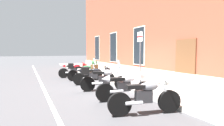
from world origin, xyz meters
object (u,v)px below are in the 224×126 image
at_px(motorcycle_red_sport, 76,69).
at_px(motorcycle_white_sport, 127,85).
at_px(motorcycle_grey_naked, 146,97).
at_px(motorcycle_green_touring, 83,71).
at_px(parking_sign, 140,51).
at_px(barrel_planter, 94,67).
at_px(motorcycle_silver_touring, 102,78).
at_px(motorcycle_black_sport, 96,74).

distance_m(motorcycle_red_sport, motorcycle_white_sport, 5.90).
bearing_deg(motorcycle_grey_naked, motorcycle_green_touring, 178.88).
height_order(motorcycle_red_sport, motorcycle_white_sport, motorcycle_red_sport).
xyz_separation_m(parking_sign, barrel_planter, (-5.28, -0.22, -1.20)).
bearing_deg(motorcycle_red_sport, motorcycle_green_touring, 3.85).
bearing_deg(barrel_planter, motorcycle_red_sport, -65.06).
xyz_separation_m(motorcycle_white_sport, parking_sign, (-1.34, 1.53, 1.20)).
relative_size(motorcycle_grey_naked, parking_sign, 0.81).
xyz_separation_m(motorcycle_silver_touring, motorcycle_grey_naked, (3.07, -0.07, -0.08)).
height_order(motorcycle_black_sport, parking_sign, parking_sign).
relative_size(motorcycle_white_sport, motorcycle_grey_naked, 1.03).
relative_size(motorcycle_red_sport, motorcycle_white_sport, 0.97).
distance_m(motorcycle_green_touring, motorcycle_white_sport, 4.62).
relative_size(motorcycle_silver_touring, barrel_planter, 2.12).
bearing_deg(motorcycle_silver_touring, barrel_planter, 162.82).
relative_size(motorcycle_green_touring, motorcycle_grey_naked, 1.00).
height_order(motorcycle_green_touring, barrel_planter, motorcycle_green_touring).
distance_m(parking_sign, barrel_planter, 5.42).
relative_size(motorcycle_red_sport, motorcycle_green_touring, 0.99).
xyz_separation_m(motorcycle_silver_touring, parking_sign, (0.35, 1.75, 1.19)).
height_order(motorcycle_white_sport, barrel_planter, barrel_planter).
distance_m(motorcycle_black_sport, motorcycle_grey_naked, 4.51).
relative_size(motorcycle_green_touring, barrel_planter, 2.08).
distance_m(motorcycle_silver_touring, motorcycle_white_sport, 1.70).
height_order(motorcycle_silver_touring, motorcycle_grey_naked, motorcycle_silver_touring).
xyz_separation_m(motorcycle_green_touring, barrel_planter, (-1.99, 1.47, 0.01)).
bearing_deg(barrel_planter, motorcycle_white_sport, -11.17).
bearing_deg(motorcycle_red_sport, motorcycle_black_sport, 6.23).
relative_size(motorcycle_grey_naked, barrel_planter, 2.07).
relative_size(motorcycle_black_sport, parking_sign, 0.84).
bearing_deg(motorcycle_green_touring, parking_sign, 27.26).
bearing_deg(motorcycle_silver_touring, motorcycle_red_sport, -179.56).
height_order(motorcycle_red_sport, motorcycle_silver_touring, motorcycle_silver_touring).
bearing_deg(motorcycle_white_sport, motorcycle_green_touring, -177.93).
bearing_deg(motorcycle_white_sport, motorcycle_grey_naked, -11.62).
relative_size(motorcycle_red_sport, motorcycle_silver_touring, 0.97).
distance_m(motorcycle_grey_naked, barrel_planter, 8.16).
bearing_deg(motorcycle_green_touring, motorcycle_grey_naked, -1.12).
bearing_deg(motorcycle_white_sport, motorcycle_silver_touring, -172.55).
bearing_deg(parking_sign, motorcycle_black_sport, -140.32).
distance_m(motorcycle_grey_naked, parking_sign, 3.51).
bearing_deg(motorcycle_white_sport, barrel_planter, 168.83).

